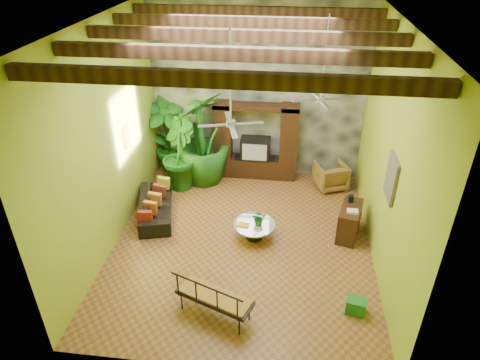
# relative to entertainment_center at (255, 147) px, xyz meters

# --- Properties ---
(ground) EXTENTS (7.00, 7.00, 0.00)m
(ground) POSITION_rel_entertainment_center_xyz_m (0.00, -3.14, -0.97)
(ground) COLOR brown
(ground) RESTS_ON ground
(ceiling) EXTENTS (6.00, 7.00, 0.02)m
(ceiling) POSITION_rel_entertainment_center_xyz_m (0.00, -3.14, 4.03)
(ceiling) COLOR silver
(ceiling) RESTS_ON back_wall
(back_wall) EXTENTS (6.00, 0.02, 5.00)m
(back_wall) POSITION_rel_entertainment_center_xyz_m (0.00, 0.36, 1.53)
(back_wall) COLOR #A3B629
(back_wall) RESTS_ON ground
(left_wall) EXTENTS (0.02, 7.00, 5.00)m
(left_wall) POSITION_rel_entertainment_center_xyz_m (-3.00, -3.14, 1.53)
(left_wall) COLOR #A3B629
(left_wall) RESTS_ON ground
(right_wall) EXTENTS (0.02, 7.00, 5.00)m
(right_wall) POSITION_rel_entertainment_center_xyz_m (3.00, -3.14, 1.53)
(right_wall) COLOR #A3B629
(right_wall) RESTS_ON ground
(stone_accent_wall) EXTENTS (5.98, 0.10, 4.98)m
(stone_accent_wall) POSITION_rel_entertainment_center_xyz_m (0.00, 0.30, 1.53)
(stone_accent_wall) COLOR #33363A
(stone_accent_wall) RESTS_ON ground
(ceiling_beams) EXTENTS (5.95, 5.36, 0.22)m
(ceiling_beams) POSITION_rel_entertainment_center_xyz_m (0.00, -3.14, 3.81)
(ceiling_beams) COLOR #362211
(ceiling_beams) RESTS_ON ceiling
(entertainment_center) EXTENTS (2.40, 0.55, 2.30)m
(entertainment_center) POSITION_rel_entertainment_center_xyz_m (0.00, 0.00, 0.00)
(entertainment_center) COLOR black
(entertainment_center) RESTS_ON ground
(ceiling_fan_front) EXTENTS (1.28, 1.28, 1.86)m
(ceiling_fan_front) POSITION_rel_entertainment_center_xyz_m (-0.20, -3.54, 2.44)
(ceiling_fan_front) COLOR #A2A2A6
(ceiling_fan_front) RESTS_ON ceiling
(ceiling_fan_back) EXTENTS (1.28, 1.28, 1.86)m
(ceiling_fan_back) POSITION_rel_entertainment_center_xyz_m (1.60, -1.94, 2.44)
(ceiling_fan_back) COLOR #A2A2A6
(ceiling_fan_back) RESTS_ON ceiling
(wall_art_mask) EXTENTS (0.06, 0.32, 0.55)m
(wall_art_mask) POSITION_rel_entertainment_center_xyz_m (-2.96, -2.14, 1.13)
(wall_art_mask) COLOR gold
(wall_art_mask) RESTS_ON left_wall
(wall_art_painting) EXTENTS (0.06, 0.70, 0.90)m
(wall_art_painting) POSITION_rel_entertainment_center_xyz_m (2.96, -3.74, 1.33)
(wall_art_painting) COLOR #275291
(wall_art_painting) RESTS_ON right_wall
(sofa) EXTENTS (1.26, 2.14, 0.59)m
(sofa) POSITION_rel_entertainment_center_xyz_m (-2.36, -2.36, -0.67)
(sofa) COLOR black
(sofa) RESTS_ON ground
(wicker_armchair) EXTENTS (1.06, 1.07, 0.76)m
(wicker_armchair) POSITION_rel_entertainment_center_xyz_m (2.20, -0.41, -0.59)
(wicker_armchair) COLOR #955F36
(wicker_armchair) RESTS_ON ground
(tall_plant_a) EXTENTS (1.51, 1.28, 2.44)m
(tall_plant_a) POSITION_rel_entertainment_center_xyz_m (-2.65, 0.01, 0.25)
(tall_plant_a) COLOR #175A18
(tall_plant_a) RESTS_ON ground
(tall_plant_b) EXTENTS (1.29, 1.40, 2.06)m
(tall_plant_b) POSITION_rel_entertainment_center_xyz_m (-2.10, -0.82, 0.06)
(tall_plant_b) COLOR #1A5F19
(tall_plant_b) RESTS_ON ground
(tall_plant_c) EXTENTS (2.02, 2.02, 2.68)m
(tall_plant_c) POSITION_rel_entertainment_center_xyz_m (-1.48, -0.42, 0.37)
(tall_plant_c) COLOR #1C5A17
(tall_plant_c) RESTS_ON ground
(coffee_table) EXTENTS (1.00, 1.00, 0.40)m
(coffee_table) POSITION_rel_entertainment_center_xyz_m (0.25, -2.98, -0.71)
(coffee_table) COLOR black
(coffee_table) RESTS_ON ground
(centerpiece_plant) EXTENTS (0.36, 0.31, 0.37)m
(centerpiece_plant) POSITION_rel_entertainment_center_xyz_m (0.36, -2.98, -0.38)
(centerpiece_plant) COLOR #1B681B
(centerpiece_plant) RESTS_ON coffee_table
(yellow_tray) EXTENTS (0.29, 0.23, 0.03)m
(yellow_tray) POSITION_rel_entertainment_center_xyz_m (-0.00, -3.07, -0.55)
(yellow_tray) COLOR yellow
(yellow_tray) RESTS_ON coffee_table
(iron_bench) EXTENTS (1.58, 1.07, 0.57)m
(iron_bench) POSITION_rel_entertainment_center_xyz_m (-0.28, -5.53, -0.43)
(iron_bench) COLOR black
(iron_bench) RESTS_ON ground
(side_console) EXTENTS (0.69, 1.08, 0.80)m
(side_console) POSITION_rel_entertainment_center_xyz_m (2.51, -2.61, -0.56)
(side_console) COLOR #3E1C13
(side_console) RESTS_ON ground
(green_bin) EXTENTS (0.42, 0.34, 0.32)m
(green_bin) POSITION_rel_entertainment_center_xyz_m (2.43, -5.06, -0.80)
(green_bin) COLOR #217E32
(green_bin) RESTS_ON ground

